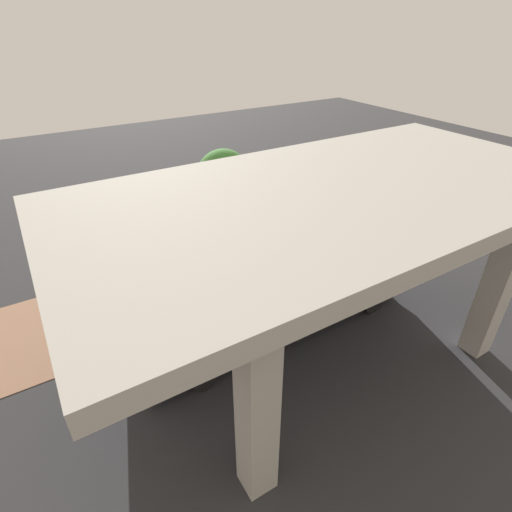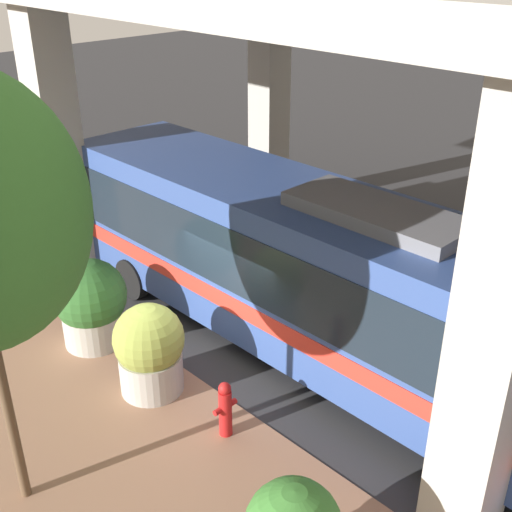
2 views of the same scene
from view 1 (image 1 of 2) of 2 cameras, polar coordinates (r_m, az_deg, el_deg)
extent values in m
plane|color=#2D2D30|center=(20.11, 2.04, -5.83)|extent=(80.00, 80.00, 0.00)
cube|color=#936B51|center=(22.20, -2.20, -1.80)|extent=(6.00, 40.00, 0.02)
cube|color=#ADA89E|center=(15.95, -13.15, -3.24)|extent=(0.90, 0.90, 6.63)
cube|color=#ADA89E|center=(21.15, 15.35, 5.51)|extent=(0.90, 0.90, 6.63)
cube|color=#ADA89E|center=(11.16, 0.15, -21.11)|extent=(0.90, 0.90, 6.63)
cube|color=#ADA89E|center=(17.81, 31.24, -3.50)|extent=(0.90, 0.90, 6.63)
cube|color=#ADA89E|center=(13.91, 11.74, 8.64)|extent=(9.40, 18.77, 0.60)
cube|color=#334C8C|center=(17.01, 3.29, -5.60)|extent=(2.68, 12.90, 2.98)
cube|color=#19232D|center=(16.80, 3.33, -4.63)|extent=(2.72, 11.87, 1.31)
cube|color=red|center=(17.38, 3.23, -7.17)|extent=(2.72, 12.25, 0.36)
cube|color=slate|center=(15.51, -0.47, -2.37)|extent=(1.34, 3.22, 0.24)
cylinder|color=black|center=(21.03, 11.45, -2.99)|extent=(0.28, 1.00, 1.00)
cylinder|color=black|center=(19.66, 16.30, -6.49)|extent=(0.28, 1.00, 1.00)
cylinder|color=black|center=(17.37, -11.05, -11.51)|extent=(0.28, 1.00, 1.00)
cylinder|color=black|center=(15.69, -7.46, -17.01)|extent=(0.28, 1.00, 1.00)
cylinder|color=#B21919|center=(19.63, -2.87, -5.23)|extent=(0.23, 0.23, 0.92)
sphere|color=#B21919|center=(19.32, -2.91, -3.97)|extent=(0.22, 0.22, 0.22)
cylinder|color=#B21919|center=(19.67, -3.12, -4.65)|extent=(0.14, 0.10, 0.10)
cylinder|color=#B21919|center=(19.43, -2.64, -5.16)|extent=(0.14, 0.10, 0.10)
cylinder|color=#ADA89E|center=(19.83, -11.52, -6.05)|extent=(0.99, 0.99, 0.63)
sphere|color=#38722D|center=(19.43, -11.72, -4.48)|extent=(1.29, 1.29, 1.29)
sphere|color=#BF334C|center=(19.44, -11.79, -5.27)|extent=(0.35, 0.35, 0.35)
cylinder|color=#ADA89E|center=(20.57, 1.56, -3.51)|extent=(1.19, 1.19, 0.78)
sphere|color=olive|center=(20.15, 1.59, -1.75)|extent=(1.32, 1.32, 1.32)
sphere|color=orange|center=(20.10, 1.53, -2.52)|extent=(0.42, 0.42, 0.42)
cylinder|color=#ADA89E|center=(21.58, 6.47, -1.95)|extent=(1.25, 1.25, 0.73)
sphere|color=#2D6028|center=(21.16, 6.59, -0.18)|extent=(1.52, 1.52, 1.52)
sphere|color=orange|center=(21.12, 6.54, -1.02)|extent=(0.44, 0.44, 0.44)
cylinder|color=brown|center=(21.64, -4.24, 3.04)|extent=(0.16, 0.16, 3.81)
ellipsoid|color=#38722D|center=(20.46, -4.55, 10.01)|extent=(3.05, 3.05, 3.66)
camera|label=2|loc=(20.08, -29.11, 14.99)|focal=45.00mm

